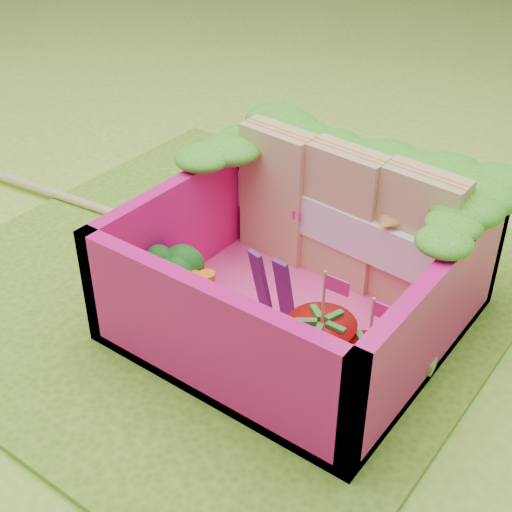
{
  "coord_description": "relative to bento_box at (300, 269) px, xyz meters",
  "views": [
    {
      "loc": [
        1.82,
        -2.17,
        2.06
      ],
      "look_at": [
        0.23,
        -0.04,
        0.28
      ],
      "focal_mm": 50.0,
      "sensor_mm": 36.0,
      "label": 1
    }
  ],
  "objects": [
    {
      "name": "ground",
      "position": [
        -0.47,
        0.04,
        -0.31
      ],
      "size": [
        14.0,
        14.0,
        0.0
      ],
      "primitive_type": "plane",
      "color": "#85B432",
      "rests_on": "ground"
    },
    {
      "name": "placemat",
      "position": [
        -0.47,
        0.04,
        -0.29
      ],
      "size": [
        2.6,
        2.6,
        0.03
      ],
      "primitive_type": "cube",
      "color": "#5D9120",
      "rests_on": "ground"
    },
    {
      "name": "bento_floor",
      "position": [
        0.0,
        0.0,
        -0.25
      ],
      "size": [
        1.3,
        1.3,
        0.05
      ],
      "primitive_type": "cube",
      "color": "#FF419A",
      "rests_on": "placemat"
    },
    {
      "name": "bento_box",
      "position": [
        0.0,
        0.0,
        0.0
      ],
      "size": [
        1.3,
        1.3,
        0.55
      ],
      "color": "#E01279",
      "rests_on": "placemat"
    },
    {
      "name": "lettuce_ruffle",
      "position": [
        -0.0,
        0.48,
        0.33
      ],
      "size": [
        1.43,
        0.83,
        0.11
      ],
      "color": "#2B7C16",
      "rests_on": "bento_box"
    },
    {
      "name": "sandwich_stack",
      "position": [
        0.0,
        0.35,
        0.09
      ],
      "size": [
        1.19,
        0.27,
        0.65
      ],
      "color": "tan",
      "rests_on": "bento_floor"
    },
    {
      "name": "broccoli",
      "position": [
        -0.47,
        -0.3,
        -0.03
      ],
      "size": [
        0.31,
        0.31,
        0.27
      ],
      "color": "#71A44F",
      "rests_on": "bento_floor"
    },
    {
      "name": "carrot_sticks",
      "position": [
        -0.29,
        -0.31,
        -0.1
      ],
      "size": [
        0.14,
        0.08,
        0.27
      ],
      "color": "orange",
      "rests_on": "bento_floor"
    },
    {
      "name": "purple_wedges",
      "position": [
        -0.03,
        -0.15,
        -0.04
      ],
      "size": [
        0.19,
        0.04,
        0.38
      ],
      "color": "#4B1C63",
      "rests_on": "bento_floor"
    },
    {
      "name": "strawberry_left",
      "position": [
        0.3,
        -0.3,
        -0.08
      ],
      "size": [
        0.27,
        0.27,
        0.51
      ],
      "color": "#BB0B13",
      "rests_on": "bento_floor"
    },
    {
      "name": "strawberry_right",
      "position": [
        0.5,
        -0.3,
        -0.1
      ],
      "size": [
        0.24,
        0.24,
        0.48
      ],
      "color": "#BB0B13",
      "rests_on": "bento_floor"
    },
    {
      "name": "snap_peas",
      "position": [
        0.35,
        -0.2,
        -0.2
      ],
      "size": [
        0.58,
        0.57,
        0.05
      ],
      "color": "#65AE36",
      "rests_on": "bento_floor"
    },
    {
      "name": "chopsticks",
      "position": [
        -1.37,
        0.14,
        -0.25
      ],
      "size": [
        2.39,
        0.3,
        0.04
      ],
      "color": "tan",
      "rests_on": "placemat"
    }
  ]
}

